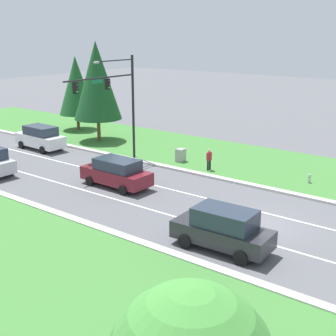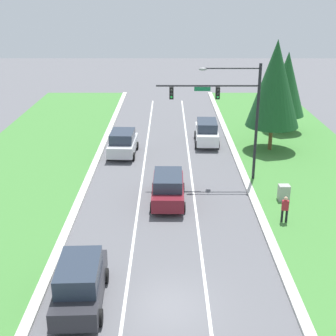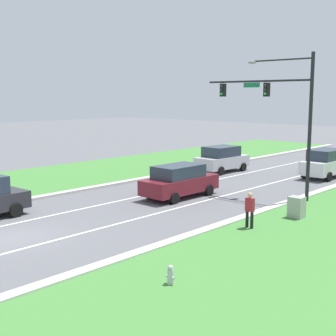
{
  "view_description": "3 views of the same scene",
  "coord_description": "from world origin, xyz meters",
  "px_view_note": "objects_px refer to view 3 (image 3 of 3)",
  "views": [
    {
      "loc": [
        -21.47,
        -10.13,
        10.09
      ],
      "look_at": [
        1.65,
        7.57,
        1.49
      ],
      "focal_mm": 50.0,
      "sensor_mm": 36.0,
      "label": 1
    },
    {
      "loc": [
        0.08,
        -16.71,
        12.67
      ],
      "look_at": [
        0.05,
        11.34,
        2.08
      ],
      "focal_mm": 50.0,
      "sensor_mm": 36.0,
      "label": 2
    },
    {
      "loc": [
        17.87,
        -9.61,
        5.9
      ],
      "look_at": [
        -1.22,
        11.13,
        1.56
      ],
      "focal_mm": 50.0,
      "sensor_mm": 36.0,
      "label": 3
    }
  ],
  "objects_px": {
    "traffic_signal_mast": "(279,104)",
    "white_suv": "(327,163)",
    "silver_suv": "(222,159)",
    "utility_cabinet": "(296,208)",
    "fire_hydrant": "(170,276)",
    "burgundy_suv": "(179,181)",
    "pedestrian": "(250,209)"
  },
  "relations": [
    {
      "from": "burgundy_suv",
      "to": "pedestrian",
      "type": "distance_m",
      "value": 7.39
    },
    {
      "from": "traffic_signal_mast",
      "to": "burgundy_suv",
      "type": "relative_size",
      "value": 1.65
    },
    {
      "from": "utility_cabinet",
      "to": "pedestrian",
      "type": "bearing_deg",
      "value": -102.37
    },
    {
      "from": "traffic_signal_mast",
      "to": "pedestrian",
      "type": "bearing_deg",
      "value": -69.38
    },
    {
      "from": "burgundy_suv",
      "to": "utility_cabinet",
      "type": "height_order",
      "value": "burgundy_suv"
    },
    {
      "from": "burgundy_suv",
      "to": "silver_suv",
      "type": "bearing_deg",
      "value": 112.47
    },
    {
      "from": "silver_suv",
      "to": "fire_hydrant",
      "type": "height_order",
      "value": "silver_suv"
    },
    {
      "from": "white_suv",
      "to": "utility_cabinet",
      "type": "xyz_separation_m",
      "value": [
        4.01,
        -12.3,
        -0.51
      ]
    },
    {
      "from": "traffic_signal_mast",
      "to": "utility_cabinet",
      "type": "distance_m",
      "value": 6.97
    },
    {
      "from": "traffic_signal_mast",
      "to": "white_suv",
      "type": "height_order",
      "value": "traffic_signal_mast"
    },
    {
      "from": "white_suv",
      "to": "silver_suv",
      "type": "height_order",
      "value": "white_suv"
    },
    {
      "from": "silver_suv",
      "to": "utility_cabinet",
      "type": "height_order",
      "value": "silver_suv"
    },
    {
      "from": "burgundy_suv",
      "to": "silver_suv",
      "type": "xyz_separation_m",
      "value": [
        -3.73,
        9.3,
        0.05
      ]
    },
    {
      "from": "white_suv",
      "to": "fire_hydrant",
      "type": "distance_m",
      "value": 22.99
    },
    {
      "from": "burgundy_suv",
      "to": "white_suv",
      "type": "height_order",
      "value": "white_suv"
    },
    {
      "from": "silver_suv",
      "to": "pedestrian",
      "type": "distance_m",
      "value": 16.16
    },
    {
      "from": "traffic_signal_mast",
      "to": "white_suv",
      "type": "relative_size",
      "value": 1.66
    },
    {
      "from": "traffic_signal_mast",
      "to": "white_suv",
      "type": "bearing_deg",
      "value": 95.12
    },
    {
      "from": "traffic_signal_mast",
      "to": "fire_hydrant",
      "type": "relative_size",
      "value": 11.79
    },
    {
      "from": "utility_cabinet",
      "to": "fire_hydrant",
      "type": "xyz_separation_m",
      "value": [
        0.98,
        -10.14,
        -0.21
      ]
    },
    {
      "from": "white_suv",
      "to": "pedestrian",
      "type": "distance_m",
      "value": 15.74
    },
    {
      "from": "burgundy_suv",
      "to": "silver_suv",
      "type": "distance_m",
      "value": 10.02
    },
    {
      "from": "utility_cabinet",
      "to": "white_suv",
      "type": "bearing_deg",
      "value": 108.07
    },
    {
      "from": "burgundy_suv",
      "to": "white_suv",
      "type": "distance_m",
      "value": 12.87
    },
    {
      "from": "burgundy_suv",
      "to": "fire_hydrant",
      "type": "relative_size",
      "value": 7.14
    },
    {
      "from": "silver_suv",
      "to": "burgundy_suv",
      "type": "bearing_deg",
      "value": -65.77
    },
    {
      "from": "traffic_signal_mast",
      "to": "silver_suv",
      "type": "xyz_separation_m",
      "value": [
        -7.93,
        5.45,
        -4.42
      ]
    },
    {
      "from": "utility_cabinet",
      "to": "silver_suv",
      "type": "bearing_deg",
      "value": 140.54
    },
    {
      "from": "traffic_signal_mast",
      "to": "silver_suv",
      "type": "bearing_deg",
      "value": 145.47
    },
    {
      "from": "silver_suv",
      "to": "traffic_signal_mast",
      "type": "bearing_deg",
      "value": -32.16
    },
    {
      "from": "silver_suv",
      "to": "utility_cabinet",
      "type": "xyz_separation_m",
      "value": [
        11.17,
        -9.2,
        -0.48
      ]
    },
    {
      "from": "traffic_signal_mast",
      "to": "white_suv",
      "type": "xyz_separation_m",
      "value": [
        -0.77,
        8.55,
        -4.39
      ]
    }
  ]
}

